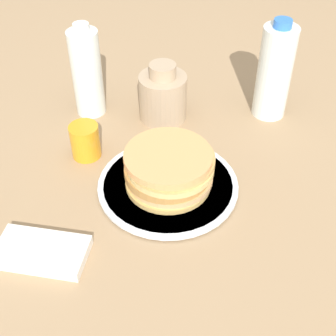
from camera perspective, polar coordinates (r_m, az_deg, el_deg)
The scene contains 8 objects.
ground_plane at distance 0.93m, azimuth -0.92°, elevation -3.44°, with size 4.00×4.00×0.00m, color #9E7F5B.
plate at distance 0.94m, azimuth -0.00°, elevation -2.13°, with size 0.28×0.28×0.01m.
pancake_stack at distance 0.91m, azimuth 0.14°, elevation -0.03°, with size 0.18×0.18×0.08m.
juice_glass at distance 1.01m, azimuth -10.06°, elevation 3.26°, with size 0.06×0.06×0.08m.
cream_jug at distance 1.10m, azimuth -0.63°, elevation 8.85°, with size 0.11×0.11×0.14m.
water_bottle_mid at distance 1.11m, azimuth 12.85°, elevation 11.35°, with size 0.08×0.08×0.24m.
water_bottle_far at distance 1.11m, azimuth -9.86°, elevation 11.38°, with size 0.07×0.07×0.22m.
napkin at distance 0.85m, azimuth -15.16°, elevation -9.83°, with size 0.18×0.13×0.02m.
Camera 1 is at (-0.07, -0.65, 0.66)m, focal length 50.00 mm.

